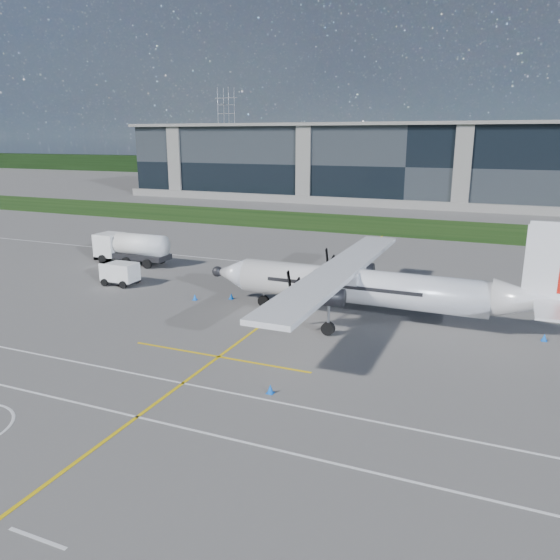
# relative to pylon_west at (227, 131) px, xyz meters

# --- Properties ---
(ground) EXTENTS (400.00, 400.00, 0.00)m
(ground) POSITION_rel_pylon_west_xyz_m (80.00, -110.00, -15.00)
(ground) COLOR #5E5B59
(ground) RESTS_ON ground
(grass_strip) EXTENTS (400.00, 18.00, 0.04)m
(grass_strip) POSITION_rel_pylon_west_xyz_m (80.00, -102.00, -14.98)
(grass_strip) COLOR black
(grass_strip) RESTS_ON ground
(terminal_building) EXTENTS (120.00, 20.00, 15.00)m
(terminal_building) POSITION_rel_pylon_west_xyz_m (80.00, -70.00, -7.50)
(terminal_building) COLOR black
(terminal_building) RESTS_ON ground
(tree_line) EXTENTS (400.00, 6.00, 6.00)m
(tree_line) POSITION_rel_pylon_west_xyz_m (80.00, -10.00, -12.00)
(tree_line) COLOR black
(tree_line) RESTS_ON ground
(pylon_west) EXTENTS (9.00, 4.60, 30.00)m
(pylon_west) POSITION_rel_pylon_west_xyz_m (0.00, 0.00, 0.00)
(pylon_west) COLOR gray
(pylon_west) RESTS_ON ground
(yellow_taxiway_centerline) EXTENTS (0.20, 70.00, 0.01)m
(yellow_taxiway_centerline) POSITION_rel_pylon_west_xyz_m (83.00, -140.00, -14.99)
(yellow_taxiway_centerline) COLOR yellow
(yellow_taxiway_centerline) RESTS_ON ground
(white_lane_line) EXTENTS (90.00, 0.15, 0.01)m
(white_lane_line) POSITION_rel_pylon_west_xyz_m (80.00, -164.00, -14.99)
(white_lane_line) COLOR white
(white_lane_line) RESTS_ON ground
(turboprop_aircraft) EXTENTS (25.63, 26.58, 7.97)m
(turboprop_aircraft) POSITION_rel_pylon_west_xyz_m (89.86, -145.72, -11.01)
(turboprop_aircraft) COLOR white
(turboprop_aircraft) RESTS_ON ground
(fuel_tanker_truck) EXTENTS (8.66, 2.81, 3.25)m
(fuel_tanker_truck) POSITION_rel_pylon_west_xyz_m (61.77, -137.44, -13.38)
(fuel_tanker_truck) COLOR white
(fuel_tanker_truck) RESTS_ON ground
(baggage_tug) EXTENTS (3.39, 2.03, 2.03)m
(baggage_tug) POSITION_rel_pylon_west_xyz_m (66.66, -144.78, -13.98)
(baggage_tug) COLOR white
(baggage_tug) RESTS_ON ground
(ground_crew_person) EXTENTS (0.74, 0.95, 2.14)m
(ground_crew_person) POSITION_rel_pylon_west_xyz_m (67.63, -143.59, -13.93)
(ground_crew_person) COLOR #F25907
(ground_crew_person) RESTS_ON ground
(safety_cone_nose_stbd) EXTENTS (0.36, 0.36, 0.50)m
(safety_cone_nose_stbd) POSITION_rel_pylon_west_xyz_m (77.98, -144.86, -14.75)
(safety_cone_nose_stbd) COLOR blue
(safety_cone_nose_stbd) RESTS_ON ground
(safety_cone_fwd) EXTENTS (0.36, 0.36, 0.50)m
(safety_cone_fwd) POSITION_rel_pylon_west_xyz_m (75.36, -146.28, -14.75)
(safety_cone_fwd) COLOR blue
(safety_cone_fwd) RESTS_ON ground
(safety_cone_stbdwing) EXTENTS (0.36, 0.36, 0.50)m
(safety_cone_stbdwing) POSITION_rel_pylon_west_xyz_m (87.60, -132.79, -14.75)
(safety_cone_stbdwing) COLOR blue
(safety_cone_stbdwing) RESTS_ON ground
(safety_cone_portwing) EXTENTS (0.36, 0.36, 0.50)m
(safety_cone_portwing) POSITION_rel_pylon_west_xyz_m (87.86, -159.22, -14.75)
(safety_cone_portwing) COLOR blue
(safety_cone_portwing) RESTS_ON ground
(safety_cone_tail) EXTENTS (0.36, 0.36, 0.50)m
(safety_cone_tail) POSITION_rel_pylon_west_xyz_m (101.39, -145.34, -14.75)
(safety_cone_tail) COLOR blue
(safety_cone_tail) RESTS_ON ground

